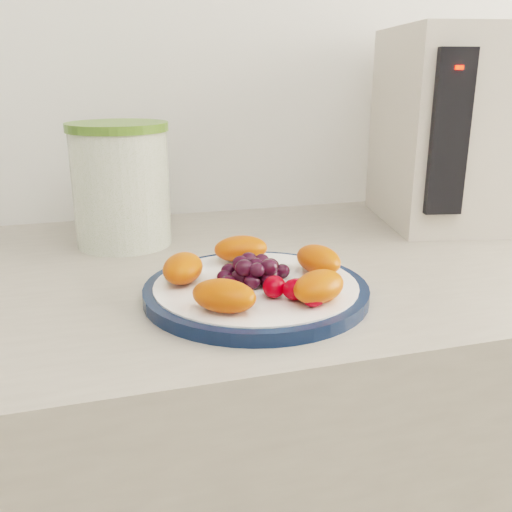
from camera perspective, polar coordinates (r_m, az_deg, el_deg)
name	(u,v)px	position (r m, az deg, el deg)	size (l,w,h in m)	color
plate_rim	(256,291)	(0.65, 0.00, -3.54)	(0.26, 0.26, 0.01)	#0B1935
plate_face	(256,290)	(0.65, 0.00, -3.46)	(0.23, 0.23, 0.02)	white
canister	(122,189)	(0.86, -13.30, 6.54)	(0.14, 0.14, 0.17)	#405B12
canister_lid	(117,127)	(0.85, -13.74, 12.46)	(0.14, 0.14, 0.01)	#4B6F27
appliance_body	(444,128)	(1.02, 18.27, 12.06)	(0.18, 0.25, 0.32)	beige
appliance_panel	(449,134)	(0.88, 18.77, 11.51)	(0.05, 0.02, 0.23)	black
appliance_led	(459,67)	(0.87, 19.65, 17.34)	(0.01, 0.01, 0.01)	#FF0C05
fruit_plate	(260,272)	(0.64, 0.40, -1.61)	(0.22, 0.21, 0.03)	red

